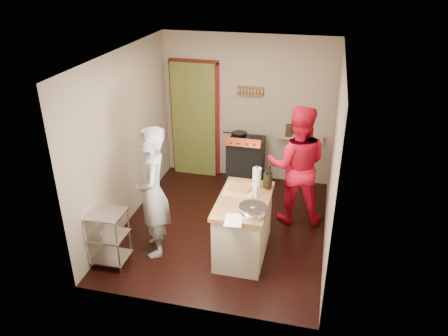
{
  "coord_description": "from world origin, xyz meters",
  "views": [
    {
      "loc": [
        1.3,
        -5.45,
        3.77
      ],
      "look_at": [
        -0.0,
        0.0,
        1.0
      ],
      "focal_mm": 35.0,
      "sensor_mm": 36.0,
      "label": 1
    }
  ],
  "objects_px": {
    "wire_shelving": "(108,236)",
    "person_stripe": "(153,193)",
    "stove": "(245,161)",
    "island": "(244,224)",
    "person_red": "(297,166)"
  },
  "relations": [
    {
      "from": "island",
      "to": "person_stripe",
      "type": "bearing_deg",
      "value": -169.43
    },
    {
      "from": "stove",
      "to": "island",
      "type": "xyz_separation_m",
      "value": [
        0.36,
        -1.98,
        0.01
      ]
    },
    {
      "from": "island",
      "to": "person_red",
      "type": "relative_size",
      "value": 0.68
    },
    {
      "from": "stove",
      "to": "person_stripe",
      "type": "xyz_separation_m",
      "value": [
        -0.83,
        -2.21,
        0.47
      ]
    },
    {
      "from": "island",
      "to": "person_stripe",
      "type": "height_order",
      "value": "person_stripe"
    },
    {
      "from": "person_red",
      "to": "person_stripe",
      "type": "bearing_deg",
      "value": 29.8
    },
    {
      "from": "island",
      "to": "stove",
      "type": "bearing_deg",
      "value": 100.24
    },
    {
      "from": "stove",
      "to": "person_red",
      "type": "distance_m",
      "value": 1.43
    },
    {
      "from": "person_stripe",
      "to": "person_red",
      "type": "bearing_deg",
      "value": 102.11
    },
    {
      "from": "stove",
      "to": "person_stripe",
      "type": "relative_size",
      "value": 0.55
    },
    {
      "from": "island",
      "to": "person_red",
      "type": "xyz_separation_m",
      "value": [
        0.59,
        1.03,
        0.47
      ]
    },
    {
      "from": "stove",
      "to": "island",
      "type": "bearing_deg",
      "value": -79.76
    },
    {
      "from": "person_red",
      "to": "stove",
      "type": "bearing_deg",
      "value": -50.35
    },
    {
      "from": "wire_shelving",
      "to": "person_stripe",
      "type": "distance_m",
      "value": 0.8
    },
    {
      "from": "wire_shelving",
      "to": "person_red",
      "type": "xyz_separation_m",
      "value": [
        2.28,
        1.67,
        0.49
      ]
    }
  ]
}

